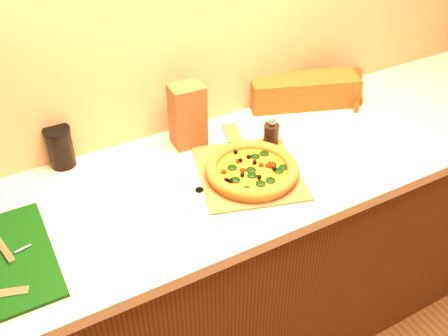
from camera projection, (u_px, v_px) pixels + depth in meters
The scene contains 10 objects.
cabinet at pixel (236, 263), 1.96m from camera, with size 2.80×0.65×0.86m, color #47200F.
countertop at pixel (238, 172), 1.69m from camera, with size 2.84×0.68×0.04m, color beige.
pizza_peel at pixel (247, 170), 1.66m from camera, with size 0.42×0.52×0.01m.
pizza at pixel (252, 170), 1.62m from camera, with size 0.30×0.30×0.04m.
bottle_cap at pixel (199, 190), 1.58m from camera, with size 0.03×0.03×0.01m, color black.
pepper_grinder at pixel (271, 134), 1.77m from camera, with size 0.06×0.06×0.10m.
rolling_pin at pixel (356, 86), 2.09m from camera, with size 0.27×0.30×0.05m.
bread_bag at pixel (303, 91), 1.99m from camera, with size 0.43×0.14×0.12m, color brown.
paper_bag at pixel (188, 115), 1.73m from camera, with size 0.11×0.09×0.23m, color brown.
dark_jar at pixel (60, 147), 1.65m from camera, with size 0.09×0.09×0.14m.
Camera 1 is at (-0.69, 0.27, 1.90)m, focal length 40.00 mm.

